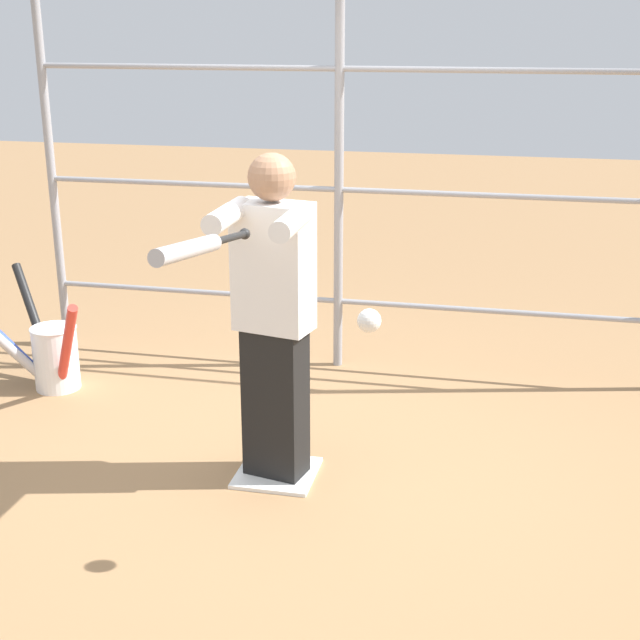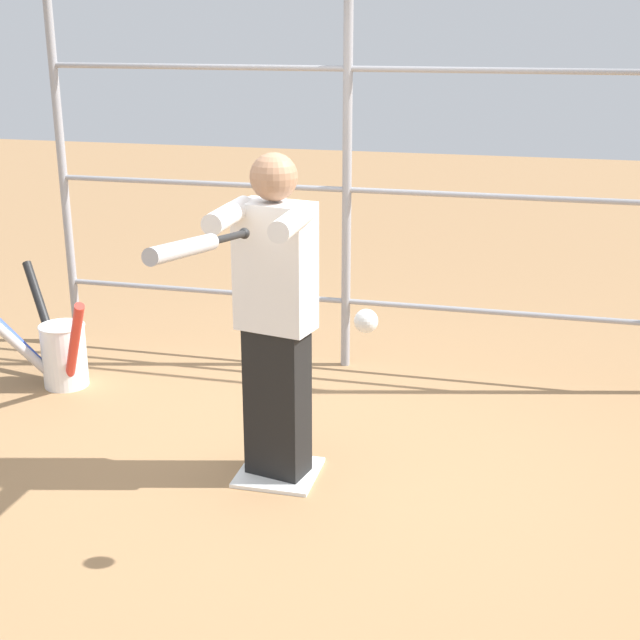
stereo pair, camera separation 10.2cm
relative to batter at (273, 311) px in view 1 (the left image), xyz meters
name	(u,v)px [view 1 (the left image)]	position (x,y,z in m)	size (l,w,h in m)	color
ground_plane	(277,474)	(0.00, -0.02, -0.89)	(24.00, 24.00, 0.00)	#9E754C
home_plate	(277,473)	(0.00, -0.02, -0.88)	(0.40, 0.40, 0.02)	white
fence_backstop	(339,190)	(0.00, -1.62, 0.31)	(4.08, 0.06, 2.40)	#939399
batter	(273,311)	(0.00, 0.00, 0.00)	(0.42, 0.62, 1.65)	black
baseball_bat_swinging	(195,247)	(0.04, 0.91, 0.54)	(0.12, 0.83, 0.15)	black
softball_in_flight	(369,321)	(-0.58, 0.67, 0.21)	(0.10, 0.10, 0.10)	white
bat_bucket	(47,351)	(1.71, -0.81, -0.64)	(0.98, 0.86, 0.75)	white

